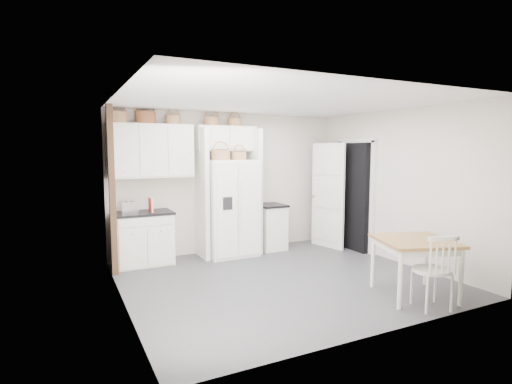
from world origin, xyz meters
TOP-DOWN VIEW (x-y plane):
  - floor at (0.00, 0.00)m, footprint 4.50×4.50m
  - ceiling at (0.00, 0.00)m, footprint 4.50×4.50m
  - wall_back at (0.00, 2.00)m, footprint 4.50×0.00m
  - wall_left at (-2.25, 0.00)m, footprint 0.00×4.00m
  - wall_right at (2.25, 0.00)m, footprint 0.00×4.00m
  - refrigerator at (-0.15, 1.63)m, footprint 0.90×0.72m
  - base_cab_left at (-1.69, 1.70)m, footprint 0.92×0.58m
  - base_cab_right at (0.72, 1.70)m, footprint 0.48×0.57m
  - dining_table at (1.21, -1.36)m, footprint 1.16×1.16m
  - windsor_chair at (1.07, -1.75)m, footprint 0.56×0.53m
  - counter_left at (-1.69, 1.70)m, footprint 0.96×0.62m
  - counter_right at (0.72, 1.70)m, footprint 0.51×0.61m
  - toaster at (-1.91, 1.70)m, footprint 0.29×0.19m
  - cookbook_red at (-1.58, 1.62)m, footprint 0.04×0.16m
  - cookbook_cream at (-1.57, 1.62)m, footprint 0.04×0.16m
  - basket_upper_a at (-2.02, 1.83)m, footprint 0.32×0.32m
  - basket_upper_b at (-1.58, 1.83)m, footprint 0.34×0.34m
  - basket_upper_c at (-1.12, 1.83)m, footprint 0.26×0.26m
  - basket_bridge_a at (-0.42, 1.83)m, footprint 0.27×0.27m
  - basket_bridge_b at (0.03, 1.83)m, footprint 0.25×0.25m
  - basket_fridge_a at (-0.36, 1.53)m, footprint 0.33×0.33m
  - basket_fridge_b at (-0.01, 1.53)m, footprint 0.27×0.27m
  - upper_cabinet at (-1.50, 1.83)m, footprint 1.40×0.34m
  - bridge_cabinet at (-0.15, 1.83)m, footprint 1.12×0.34m
  - fridge_panel_left at (-0.66, 1.70)m, footprint 0.08×0.60m
  - fridge_panel_right at (0.36, 1.70)m, footprint 0.08×0.60m
  - trim_post at (-2.20, 1.35)m, footprint 0.09×0.09m
  - doorway_void at (2.16, 1.00)m, footprint 0.18×0.85m
  - door_slab at (1.80, 1.33)m, footprint 0.21×0.79m

SIDE VIEW (x-z plane):
  - floor at x=0.00m, z-range 0.00..0.00m
  - dining_table at x=1.21m, z-range 0.00..0.76m
  - base_cab_right at x=0.72m, z-range 0.00..0.84m
  - base_cab_left at x=-1.69m, z-range 0.00..0.85m
  - windsor_chair at x=1.07m, z-range 0.00..0.95m
  - counter_right at x=0.72m, z-range 0.84..0.87m
  - refrigerator at x=-0.15m, z-range 0.00..1.74m
  - counter_left at x=-1.69m, z-range 0.85..0.89m
  - toaster at x=-1.91m, z-range 0.89..1.08m
  - cookbook_red at x=-1.58m, z-range 0.89..1.13m
  - cookbook_cream at x=-1.57m, z-range 0.89..1.13m
  - doorway_void at x=2.16m, z-range 0.00..2.05m
  - door_slab at x=1.80m, z-range 0.00..2.05m
  - fridge_panel_left at x=-0.66m, z-range 0.00..2.30m
  - fridge_panel_right at x=0.36m, z-range 0.00..2.30m
  - wall_back at x=0.00m, z-range -0.95..3.55m
  - wall_left at x=-2.25m, z-range -0.70..3.30m
  - wall_right at x=2.25m, z-range -0.70..3.30m
  - trim_post at x=-2.20m, z-range 0.00..2.60m
  - basket_fridge_b at x=-0.01m, z-range 1.74..1.89m
  - basket_fridge_a at x=-0.36m, z-range 1.74..1.92m
  - upper_cabinet at x=-1.50m, z-range 1.45..2.35m
  - bridge_cabinet at x=-0.15m, z-range 1.90..2.35m
  - basket_bridge_b at x=0.03m, z-range 2.35..2.50m
  - basket_upper_c at x=-1.12m, z-range 2.35..2.50m
  - basket_bridge_a at x=-0.42m, z-range 2.35..2.50m
  - basket_upper_a at x=-2.02m, z-range 2.35..2.53m
  - basket_upper_b at x=-1.58m, z-range 2.35..2.55m
  - ceiling at x=0.00m, z-range 2.60..2.60m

